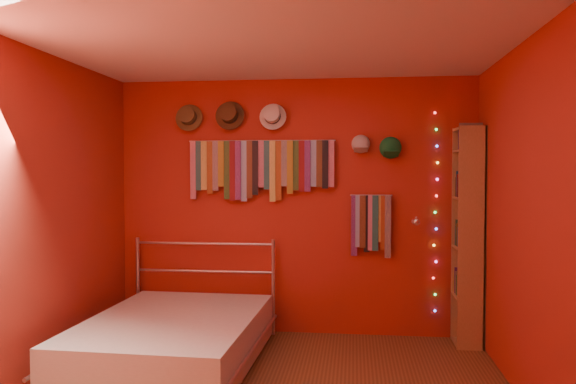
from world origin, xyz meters
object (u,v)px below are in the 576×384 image
at_px(bed, 173,339).
at_px(tie_rack, 259,166).
at_px(bookshelf, 472,235).
at_px(reading_lamp, 416,221).

bearing_deg(bed, tie_rack, 63.47).
bearing_deg(bookshelf, bed, -161.34).
bearing_deg(reading_lamp, tie_rack, 173.96).
relative_size(bookshelf, bed, 1.02).
height_order(reading_lamp, bed, reading_lamp).
bearing_deg(tie_rack, bookshelf, -4.44).
bearing_deg(bookshelf, tie_rack, 175.56).
relative_size(tie_rack, bookshelf, 0.72).
distance_m(tie_rack, bed, 1.84).
relative_size(reading_lamp, bookshelf, 0.14).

